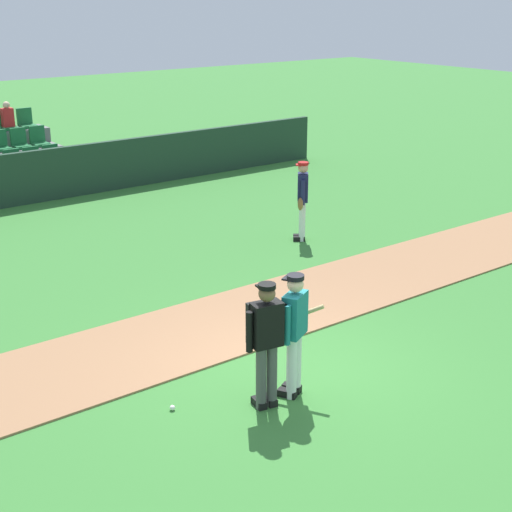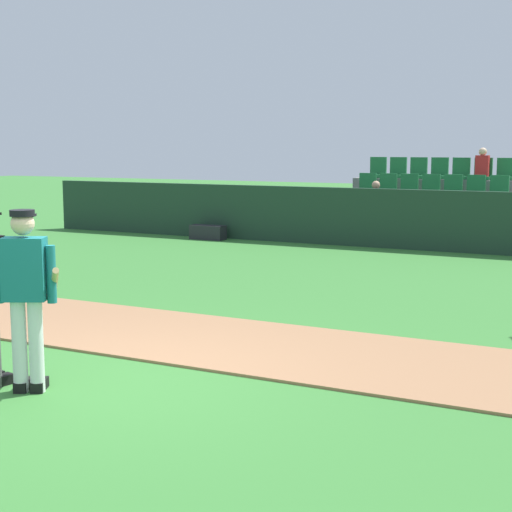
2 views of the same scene
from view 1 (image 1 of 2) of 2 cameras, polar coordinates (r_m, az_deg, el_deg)
The scene contains 7 objects.
ground_plane at distance 11.12m, azimuth 2.65°, elevation -8.76°, with size 80.00×80.00×0.00m, color #387A33.
infield_dirt_path at distance 12.52m, azimuth -3.14°, elevation -5.32°, with size 28.00×2.26×0.03m, color #9E704C.
dugout_fence at distance 20.31m, azimuth -18.21°, elevation 5.41°, with size 20.00×0.16×1.37m, color #1E3828.
batter_teal_jersey at distance 10.12m, azimuth 2.91°, elevation -5.62°, with size 0.74×0.70×1.76m.
umpire_home_plate at distance 9.82m, azimuth 0.75°, elevation -6.21°, with size 0.58×0.36×1.76m.
runner_navy_jersey at distance 16.59m, azimuth 3.51°, elevation 4.38°, with size 0.53×0.53×1.76m.
baseball at distance 10.23m, azimuth -6.33°, elevation -11.30°, with size 0.07×0.07×0.07m, color white.
Camera 1 is at (-6.34, -7.49, 5.23)m, focal length 53.06 mm.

